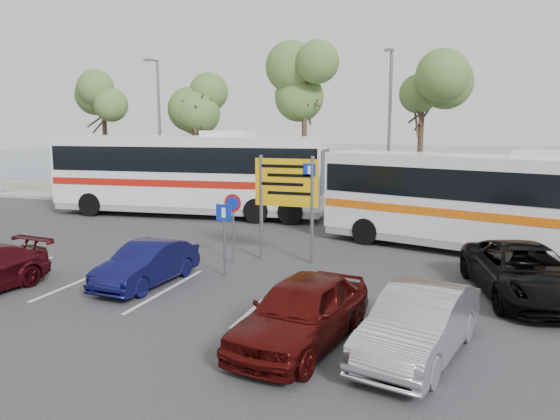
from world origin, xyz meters
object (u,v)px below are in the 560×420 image
(coach_bus_left, at_px, (190,176))
(coach_bus_right, at_px, (488,206))
(suv_black, at_px, (525,272))
(street_lamp_right, at_px, (389,124))
(car_blue, at_px, (147,264))
(street_lamp_left, at_px, (159,124))
(car_red, at_px, (301,312))
(car_silver_b, at_px, (419,323))
(direction_sign, at_px, (286,191))

(coach_bus_left, height_order, coach_bus_right, coach_bus_left)
(suv_black, bearing_deg, coach_bus_left, 134.79)
(street_lamp_right, xyz_separation_m, car_blue, (-5.00, -14.22, -3.98))
(street_lamp_right, height_order, coach_bus_right, street_lamp_right)
(street_lamp_right, height_order, car_blue, street_lamp_right)
(street_lamp_left, relative_size, coach_bus_right, 0.65)
(coach_bus_right, height_order, car_red, coach_bus_right)
(coach_bus_right, xyz_separation_m, car_silver_b, (-1.60, -9.76, -1.05))
(car_blue, bearing_deg, coach_bus_right, 40.96)
(coach_bus_right, height_order, suv_black, coach_bus_right)
(coach_bus_right, bearing_deg, street_lamp_right, 122.66)
(car_red, distance_m, suv_black, 6.91)
(direction_sign, bearing_deg, street_lamp_left, 136.83)
(coach_bus_left, distance_m, car_blue, 12.15)
(coach_bus_right, relative_size, suv_black, 2.38)
(coach_bus_right, bearing_deg, street_lamp_left, 158.14)
(direction_sign, bearing_deg, coach_bus_left, 135.78)
(coach_bus_left, relative_size, car_silver_b, 3.31)
(car_silver_b, bearing_deg, suv_black, 76.61)
(car_red, bearing_deg, suv_black, 55.96)
(coach_bus_left, relative_size, car_red, 3.22)
(car_blue, xyz_separation_m, suv_black, (10.30, 2.20, 0.09))
(street_lamp_left, height_order, car_silver_b, street_lamp_left)
(car_silver_b, bearing_deg, direction_sign, 140.55)
(street_lamp_left, height_order, coach_bus_right, street_lamp_left)
(suv_black, bearing_deg, car_silver_b, -130.67)
(street_lamp_left, bearing_deg, car_red, -51.53)
(coach_bus_left, height_order, suv_black, coach_bus_left)
(street_lamp_right, bearing_deg, coach_bus_right, -57.34)
(street_lamp_right, bearing_deg, suv_black, -66.20)
(street_lamp_left, relative_size, direction_sign, 2.23)
(coach_bus_right, relative_size, car_silver_b, 2.90)
(street_lamp_left, xyz_separation_m, coach_bus_right, (17.50, -7.02, -2.86))
(direction_sign, height_order, coach_bus_right, coach_bus_right)
(coach_bus_left, distance_m, coach_bus_right, 14.56)
(street_lamp_left, relative_size, car_red, 1.84)
(direction_sign, relative_size, car_red, 0.83)
(street_lamp_left, xyz_separation_m, car_red, (13.50, -16.99, -3.86))
(car_red, distance_m, car_silver_b, 2.41)
(street_lamp_left, bearing_deg, car_blue, -60.63)
(street_lamp_left, bearing_deg, car_silver_b, -46.54)
(car_blue, xyz_separation_m, car_silver_b, (7.90, -2.56, 0.08))
(street_lamp_right, height_order, car_red, street_lamp_right)
(coach_bus_left, xyz_separation_m, coach_bus_right, (14.00, -4.00, -0.25))
(car_red, bearing_deg, car_silver_b, 14.96)
(coach_bus_right, bearing_deg, coach_bus_left, 164.05)
(street_lamp_right, xyz_separation_m, car_silver_b, (2.90, -16.78, -3.90))
(coach_bus_left, xyz_separation_m, car_blue, (4.50, -11.20, -1.37))
(car_blue, bearing_deg, car_silver_b, -14.15)
(street_lamp_left, bearing_deg, coach_bus_right, -21.86)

